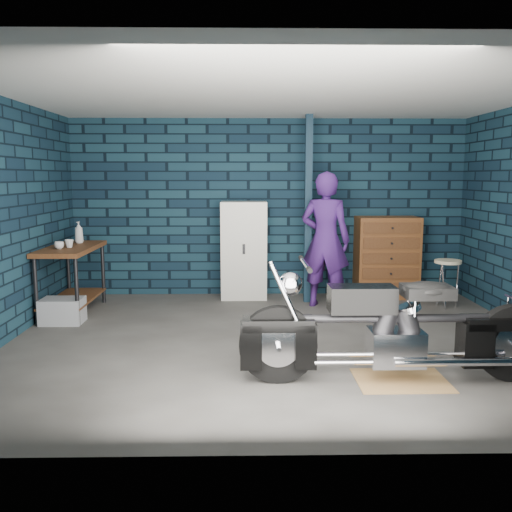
{
  "coord_description": "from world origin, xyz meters",
  "views": [
    {
      "loc": [
        -0.35,
        -5.85,
        1.83
      ],
      "look_at": [
        -0.23,
        0.3,
        0.93
      ],
      "focal_mm": 38.0,
      "sensor_mm": 36.0,
      "label": 1
    }
  ],
  "objects": [
    {
      "name": "room_walls",
      "position": [
        0.0,
        0.55,
        1.9
      ],
      "size": [
        6.02,
        5.01,
        2.71
      ],
      "color": "black",
      "rests_on": "ground"
    },
    {
      "name": "locker",
      "position": [
        -0.38,
        2.23,
        0.73
      ],
      "size": [
        0.68,
        0.49,
        1.46
      ],
      "primitive_type": "cube",
      "color": "silver",
      "rests_on": "ground"
    },
    {
      "name": "cup_a",
      "position": [
        -2.74,
        1.07,
        0.96
      ],
      "size": [
        0.12,
        0.12,
        0.09
      ],
      "primitive_type": "imported",
      "rotation": [
        0.0,
        0.0,
        -0.01
      ],
      "color": "beige",
      "rests_on": "workbench"
    },
    {
      "name": "person",
      "position": [
        0.76,
        1.65,
        0.95
      ],
      "size": [
        0.81,
        0.68,
        1.9
      ],
      "primitive_type": "imported",
      "rotation": [
        0.0,
        0.0,
        2.76
      ],
      "color": "#3E1B68",
      "rests_on": "ground"
    },
    {
      "name": "drip_mat",
      "position": [
        1.06,
        -1.2,
        0.0
      ],
      "size": [
        0.82,
        0.62,
        0.01
      ],
      "primitive_type": "cube",
      "rotation": [
        0.0,
        0.0,
        0.0
      ],
      "color": "olive",
      "rests_on": "ground"
    },
    {
      "name": "workbench",
      "position": [
        -2.68,
        1.32,
        0.46
      ],
      "size": [
        0.6,
        1.4,
        0.91
      ],
      "primitive_type": "cube",
      "color": "brown",
      "rests_on": "ground"
    },
    {
      "name": "support_post",
      "position": [
        0.55,
        1.95,
        1.35
      ],
      "size": [
        0.1,
        0.1,
        2.7
      ],
      "primitive_type": "cube",
      "color": "#102434",
      "rests_on": "ground"
    },
    {
      "name": "tool_chest",
      "position": [
        1.79,
        2.23,
        0.61
      ],
      "size": [
        0.92,
        0.51,
        1.23
      ],
      "primitive_type": "cube",
      "color": "brown",
      "rests_on": "ground"
    },
    {
      "name": "motorcycle",
      "position": [
        1.06,
        -1.2,
        0.55
      ],
      "size": [
        2.5,
        0.69,
        1.1
      ],
      "primitive_type": null,
      "rotation": [
        0.0,
        0.0,
        0.0
      ],
      "color": "black",
      "rests_on": "ground"
    },
    {
      "name": "storage_bin",
      "position": [
        -2.66,
        0.82,
        0.16
      ],
      "size": [
        0.51,
        0.36,
        0.32
      ],
      "primitive_type": "cube",
      "color": "#9799A0",
      "rests_on": "ground"
    },
    {
      "name": "ground",
      "position": [
        0.0,
        0.0,
        0.0
      ],
      "size": [
        6.0,
        6.0,
        0.0
      ],
      "primitive_type": "plane",
      "color": "#514F4B",
      "rests_on": "ground"
    },
    {
      "name": "shop_stool",
      "position": [
        2.48,
        1.57,
        0.34
      ],
      "size": [
        0.41,
        0.41,
        0.67
      ],
      "primitive_type": null,
      "rotation": [
        0.0,
        0.0,
        -0.12
      ],
      "color": "beige",
      "rests_on": "ground"
    },
    {
      "name": "cup_b",
      "position": [
        -2.66,
        1.21,
        0.96
      ],
      "size": [
        0.14,
        0.14,
        0.11
      ],
      "primitive_type": "imported",
      "rotation": [
        0.0,
        0.0,
        0.3
      ],
      "color": "beige",
      "rests_on": "workbench"
    },
    {
      "name": "bottle",
      "position": [
        -2.68,
        1.7,
        1.06
      ],
      "size": [
        0.13,
        0.13,
        0.3
      ],
      "primitive_type": "imported",
      "rotation": [
        0.0,
        0.0,
        -0.13
      ],
      "color": "#9799A0",
      "rests_on": "workbench"
    }
  ]
}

